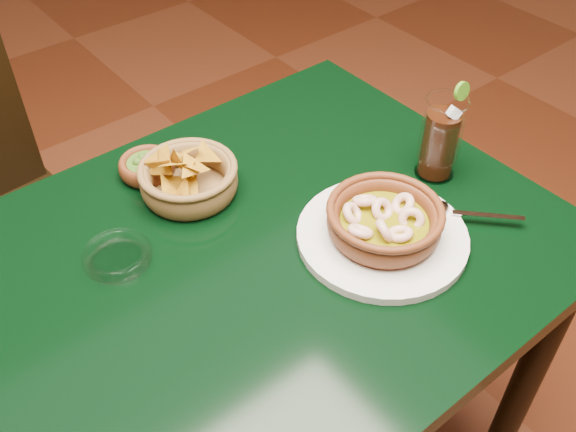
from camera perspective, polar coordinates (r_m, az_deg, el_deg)
dining_table at (r=1.12m, az=-6.30°, el=-8.48°), size 1.20×0.80×0.75m
shrimp_plate at (r=1.08m, az=8.52°, el=-0.78°), size 0.36×0.29×0.08m
chip_basket at (r=1.18m, az=-8.85°, el=3.31°), size 0.21×0.21×0.11m
guacamole_ramekin at (r=1.24m, az=-12.46°, el=4.33°), size 0.12×0.12×0.04m
cola_drink at (r=1.21m, az=13.38°, el=6.70°), size 0.16×0.16×0.18m
glass_ashtray at (r=1.08m, az=-14.91°, el=-3.49°), size 0.12×0.12×0.03m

